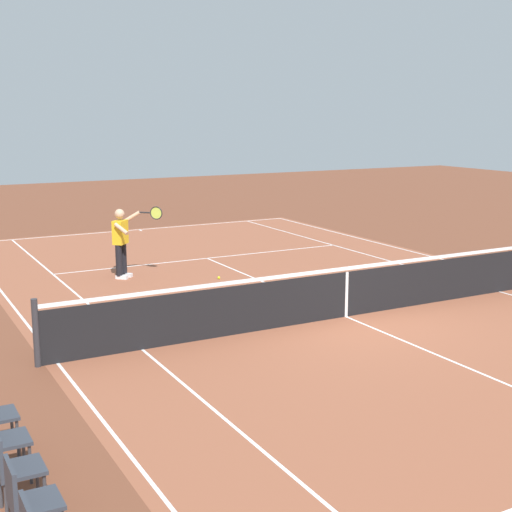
{
  "coord_description": "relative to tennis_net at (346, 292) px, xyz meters",
  "views": [
    {
      "loc": [
        -10.84,
        7.84,
        3.85
      ],
      "look_at": [
        2.1,
        0.82,
        0.9
      ],
      "focal_mm": 50.2,
      "sensor_mm": 36.0,
      "label": 1
    }
  ],
  "objects": [
    {
      "name": "ground_plane",
      "position": [
        0.0,
        0.0,
        -0.49
      ],
      "size": [
        60.0,
        60.0,
        0.0
      ],
      "primitive_type": "plane",
      "color": "brown"
    },
    {
      "name": "tennis_ball",
      "position": [
        4.03,
        0.78,
        -0.46
      ],
      "size": [
        0.07,
        0.07,
        0.07
      ],
      "primitive_type": "sphere",
      "color": "#CCE01E",
      "rests_on": "ground_plane"
    },
    {
      "name": "court_line_markings",
      "position": [
        0.0,
        0.0,
        -0.49
      ],
      "size": [
        23.85,
        11.05,
        0.01
      ],
      "color": "white",
      "rests_on": "ground_plane"
    },
    {
      "name": "tennis_player_near",
      "position": [
        5.24,
        2.72,
        0.44
      ],
      "size": [
        0.74,
        1.13,
        1.7
      ],
      "color": "black",
      "rests_on": "ground_plane"
    },
    {
      "name": "spectator_chair_1",
      "position": [
        -4.83,
        6.88,
        0.03
      ],
      "size": [
        0.44,
        0.44,
        0.88
      ],
      "color": "#38383D",
      "rests_on": "ground_plane"
    },
    {
      "name": "spectator_chair_2",
      "position": [
        -4.13,
        6.88,
        0.03
      ],
      "size": [
        0.44,
        0.44,
        0.88
      ],
      "color": "#38383D",
      "rests_on": "ground_plane"
    },
    {
      "name": "court_slab",
      "position": [
        0.0,
        0.0,
        -0.49
      ],
      "size": [
        24.2,
        11.4,
        0.0
      ],
      "primitive_type": "cube",
      "color": "#935138",
      "rests_on": "ground_plane"
    },
    {
      "name": "tennis_net",
      "position": [
        0.0,
        0.0,
        0.0
      ],
      "size": [
        0.1,
        11.7,
        1.08
      ],
      "color": "#2D2D33",
      "rests_on": "ground_plane"
    }
  ]
}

